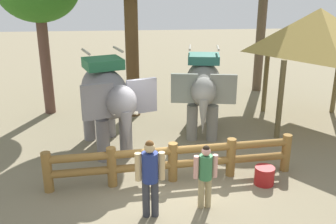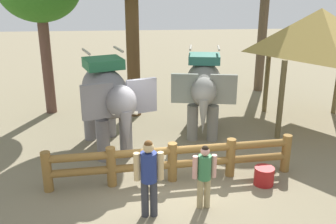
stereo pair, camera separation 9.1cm
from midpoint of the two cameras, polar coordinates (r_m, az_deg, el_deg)
ground_plane at (r=10.15m, az=1.03°, el=-10.58°), size 60.00×60.00×0.00m
log_fence at (r=10.08m, az=0.91°, el=-6.92°), size 6.46×0.79×1.05m
elephant_near_left at (r=11.56m, az=-8.67°, el=2.31°), size 2.54×3.66×3.06m
elephant_center at (r=12.80m, az=5.41°, el=3.69°), size 2.00×3.44×2.90m
tourist_woman_in_black at (r=8.86m, az=5.63°, el=-8.79°), size 0.55×0.32×1.55m
tourist_man_in_blue at (r=8.46m, az=-2.50°, el=-8.95°), size 0.65×0.35×1.82m
thatched_shelter at (r=14.16m, az=21.40°, el=10.87°), size 4.10×4.10×4.06m
feed_bucket at (r=10.37m, az=14.10°, el=-9.06°), size 0.50×0.50×0.47m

